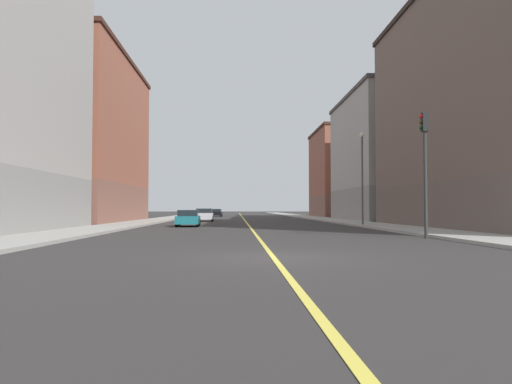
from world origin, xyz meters
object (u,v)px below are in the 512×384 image
Objects in this scene: building_left_far at (342,174)px; car_teal at (188,218)px; street_lamp_left_near at (362,169)px; building_right_midblock at (88,140)px; car_silver at (204,215)px; car_black at (217,213)px; building_left_mid at (382,158)px; building_left_near at (487,105)px; traffic_light_left_near at (425,157)px.

car_teal is (-20.78, -37.60, -6.38)m from building_left_far.
building_right_midblock is at bearing 155.23° from street_lamp_left_near.
car_black is at bearing 89.60° from car_silver.
building_left_far is (-0.00, 20.49, -0.31)m from building_left_mid.
car_silver is at bearing -173.77° from building_left_mid.
building_left_near reaches higher than building_right_midblock.
building_left_mid is 32.62m from building_right_midblock.
building_left_near is 1.28× the size of building_left_mid.
traffic_light_left_near is (23.81, -25.93, -4.48)m from building_right_midblock.
car_silver is at bearing -132.08° from building_left_far.
car_black is at bearing 112.50° from building_left_near.
traffic_light_left_near is 1.29× the size of car_black.
building_right_midblock reaches higher than car_black.
building_left_near reaches higher than car_silver.
building_left_mid is 3.10× the size of traffic_light_left_near.
building_right_midblock reaches higher than car_silver.
building_left_near is at bearing -67.50° from car_black.
building_left_mid is at bearing 6.23° from car_silver.
building_right_midblock reaches higher than building_left_mid.
building_left_mid is 4.01× the size of car_black.
building_left_far is 38.91m from street_lamp_left_near.
building_left_near is 43.38m from building_left_far.
traffic_light_left_near is 14.53m from street_lamp_left_near.
car_teal is at bearing -118.93° from building_left_far.
street_lamp_left_near is 14.15m from car_teal.
street_lamp_left_near is (-7.19, -17.66, -2.81)m from building_left_mid.
building_left_mid is 19.27m from street_lamp_left_near.
car_black is (11.68, 32.43, -7.68)m from building_right_midblock.
building_right_midblock reaches higher than car_teal.
building_right_midblock is 2.95× the size of street_lamp_left_near.
building_left_far is at bearing 39.83° from building_right_midblock.
building_right_midblock is 17.44m from car_teal.
building_left_near is 30.12m from car_silver.
building_left_mid reaches higher than building_left_far.
building_left_far is 22.06m from car_black.
building_left_mid reaches higher than car_silver.
building_left_near is 22.89m from building_left_mid.
car_teal is (-20.78, 5.76, -7.81)m from building_left_near.
car_teal is (-12.58, 15.03, -3.21)m from traffic_light_left_near.
car_teal is at bearing -140.55° from building_left_mid.
building_left_near reaches higher than street_lamp_left_near.
car_teal is at bearing 164.51° from building_left_near.
building_left_near reaches higher than building_left_far.
building_left_far is 31.29m from car_silver.
car_silver is at bearing 112.42° from traffic_light_left_near.
building_left_near is 1.11× the size of building_right_midblock.
street_lamp_left_near reaches higher than traffic_light_left_near.
car_black is 1.16× the size of car_teal.
building_left_near is 5.14× the size of car_black.
car_silver is 0.86× the size of car_black.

